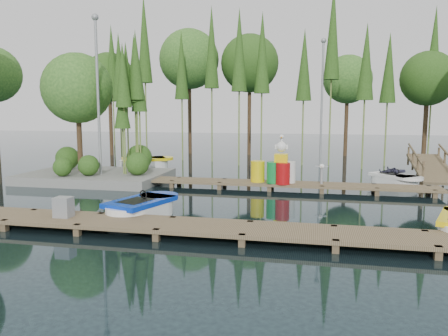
% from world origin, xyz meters
% --- Properties ---
extents(ground_plane, '(90.00, 90.00, 0.00)m').
position_xyz_m(ground_plane, '(0.00, 0.00, 0.00)').
color(ground_plane, '#1D3036').
extents(near_dock, '(18.00, 1.50, 0.50)m').
position_xyz_m(near_dock, '(0.00, -4.50, 0.23)').
color(near_dock, brown).
rests_on(near_dock, ground).
extents(far_dock, '(15.00, 1.20, 0.50)m').
position_xyz_m(far_dock, '(1.00, 2.50, 0.23)').
color(far_dock, brown).
rests_on(far_dock, ground).
extents(island, '(6.20, 4.20, 6.75)m').
position_xyz_m(island, '(-6.30, 3.29, 3.18)').
color(island, slate).
rests_on(island, ground).
extents(tree_screen, '(34.42, 18.53, 10.31)m').
position_xyz_m(tree_screen, '(-2.04, 10.60, 6.12)').
color(tree_screen, '#422E1C').
rests_on(tree_screen, ground).
extents(lamp_island, '(0.30, 0.30, 7.25)m').
position_xyz_m(lamp_island, '(-5.50, 2.50, 4.26)').
color(lamp_island, gray).
rests_on(lamp_island, ground).
extents(lamp_rear, '(0.30, 0.30, 7.25)m').
position_xyz_m(lamp_rear, '(4.00, 11.00, 4.26)').
color(lamp_rear, gray).
rests_on(lamp_rear, ground).
extents(ramp, '(1.50, 3.94, 1.49)m').
position_xyz_m(ramp, '(9.00, 6.50, 0.59)').
color(ramp, brown).
rests_on(ramp, ground).
extents(boat_blue, '(1.97, 2.93, 0.91)m').
position_xyz_m(boat_blue, '(-1.27, -3.01, 0.26)').
color(boat_blue, white).
rests_on(boat_blue, ground).
extents(boat_yellow_far, '(3.21, 2.63, 1.47)m').
position_xyz_m(boat_yellow_far, '(-5.41, 7.30, 0.31)').
color(boat_yellow_far, white).
rests_on(boat_yellow_far, ground).
extents(boat_white_far, '(2.37, 2.52, 1.13)m').
position_xyz_m(boat_white_far, '(7.08, 4.43, 0.25)').
color(boat_white_far, white).
rests_on(boat_white_far, ground).
extents(utility_cabinet, '(0.45, 0.38, 0.55)m').
position_xyz_m(utility_cabinet, '(-2.92, -4.50, 0.58)').
color(utility_cabinet, gray).
rests_on(utility_cabinet, near_dock).
extents(yellow_barrel, '(0.57, 0.57, 0.85)m').
position_xyz_m(yellow_barrel, '(1.48, 2.50, 0.73)').
color(yellow_barrel, yellow).
rests_on(yellow_barrel, far_dock).
extents(drum_cluster, '(1.13, 1.04, 1.95)m').
position_xyz_m(drum_cluster, '(2.46, 2.35, 0.87)').
color(drum_cluster, '#0E8031').
rests_on(drum_cluster, far_dock).
extents(seagull_post, '(0.50, 0.27, 0.80)m').
position_xyz_m(seagull_post, '(4.02, 2.50, 0.84)').
color(seagull_post, gray).
rests_on(seagull_post, far_dock).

